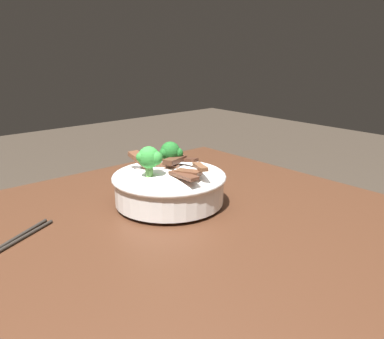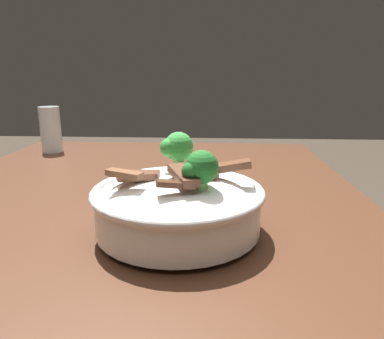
# 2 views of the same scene
# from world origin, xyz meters

# --- Properties ---
(dining_table) EXTENTS (1.17, 0.92, 0.78)m
(dining_table) POSITION_xyz_m (0.00, 0.00, 0.66)
(dining_table) COLOR #472819
(dining_table) RESTS_ON ground
(rice_bowl) EXTENTS (0.26, 0.26, 0.15)m
(rice_bowl) POSITION_xyz_m (-0.14, -0.10, 0.83)
(rice_bowl) COLOR white
(rice_bowl) RESTS_ON dining_table
(drinking_glass) EXTENTS (0.06, 0.06, 0.14)m
(drinking_glass) POSITION_xyz_m (0.42, 0.34, 0.84)
(drinking_glass) COLOR white
(drinking_glass) RESTS_ON dining_table
(chopsticks_pair) EXTENTS (0.19, 0.11, 0.01)m
(chopsticks_pair) POSITION_xyz_m (0.20, -0.14, 0.78)
(chopsticks_pair) COLOR #28231E
(chopsticks_pair) RESTS_ON dining_table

